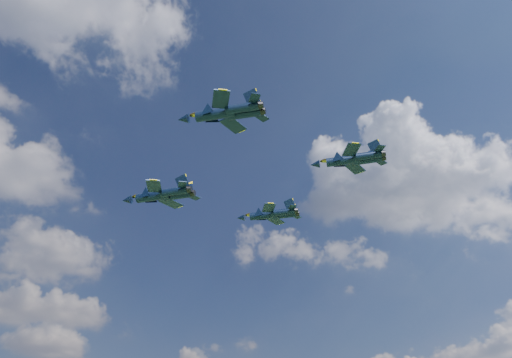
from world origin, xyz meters
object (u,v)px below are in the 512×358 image
object	(u,v)px
jet_left	(213,114)
jet_right	(262,215)
jet_lead	(151,196)
jet_slot	(341,161)

from	to	relation	value
jet_left	jet_right	bearing A→B (deg)	0.67
jet_lead	jet_right	distance (m)	26.80
jet_left	jet_right	xyz separation A→B (m)	(26.29, 26.50, -0.75)
jet_left	jet_slot	size ratio (longest dim) A/B	1.04
jet_lead	jet_slot	size ratio (longest dim) A/B	1.12
jet_lead	jet_right	xyz separation A→B (m)	(26.59, 1.32, 3.12)
jet_right	jet_slot	world-z (taller)	jet_slot
jet_lead	jet_slot	xyz separation A→B (m)	(26.58, -25.83, 3.28)
jet_lead	jet_right	size ratio (longest dim) A/B	1.10
jet_left	jet_slot	bearing A→B (deg)	-46.00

